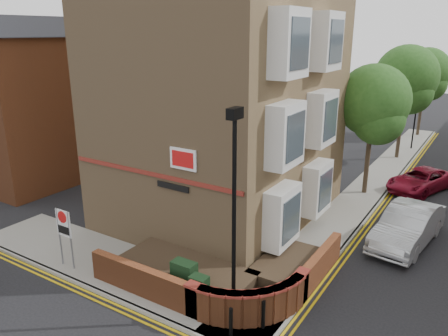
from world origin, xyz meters
The scene contains 22 objects.
ground centered at (0.00, 0.00, 0.00)m, with size 120.00×120.00×0.00m, color black.
pavement_corner centered at (-3.50, 1.50, 0.06)m, with size 13.00×3.00×0.12m, color gray.
pavement_main centered at (2.00, 16.00, 0.06)m, with size 2.00×32.00×0.12m, color gray.
kerb_side centered at (-3.50, 0.00, 0.06)m, with size 13.00×0.15×0.12m, color gray.
kerb_main_near centered at (3.00, 16.00, 0.06)m, with size 0.15×32.00×0.12m, color gray.
yellow_lines_side centered at (-3.50, -0.25, 0.01)m, with size 13.00×0.28×0.01m, color gold.
yellow_lines_main centered at (3.25, 16.00, 0.01)m, with size 0.28×32.00×0.01m, color gold.
corner_building centered at (-2.84, 8.00, 6.23)m, with size 8.95×10.40×13.60m.
garden_wall centered at (0.00, 2.50, 0.00)m, with size 6.80×6.00×1.20m, color brown, non-canonical shape.
lamppost centered at (1.60, 1.20, 3.34)m, with size 0.25×0.50×6.30m.
utility_cabinet_large centered at (-0.30, 1.30, 0.72)m, with size 0.80×0.45×1.20m, color black.
utility_cabinet_small centered at (0.50, 1.00, 0.67)m, with size 0.55×0.40×1.10m, color black.
bollard_near centered at (2.00, 0.40, 0.57)m, with size 0.11×0.11×0.90m, color black.
bollard_far centered at (2.60, 1.20, 0.57)m, with size 0.11×0.11×0.90m, color black.
zone_sign centered at (-5.00, 0.50, 1.64)m, with size 0.72×0.07×2.20m.
side_building centered at (-15.00, 8.00, 4.55)m, with size 6.40×10.40×9.00m.
tree_near centered at (2.00, 14.05, 4.70)m, with size 3.64×3.65×6.70m.
tree_mid centered at (2.00, 22.05, 5.20)m, with size 4.03×4.03×7.42m.
tree_far centered at (2.00, 30.05, 4.91)m, with size 3.81×3.81×7.00m.
traffic_light_assembly centered at (2.40, 25.00, 2.78)m, with size 0.20×0.16×4.20m.
silver_car_near centered at (5.00, 9.18, 0.79)m, with size 1.67×4.79×1.58m, color #B0B5B8.
red_car_main centered at (4.40, 16.17, 0.60)m, with size 1.99×4.33×1.20m, color maroon.
Camera 1 is at (7.33, -8.38, 8.29)m, focal length 35.00 mm.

